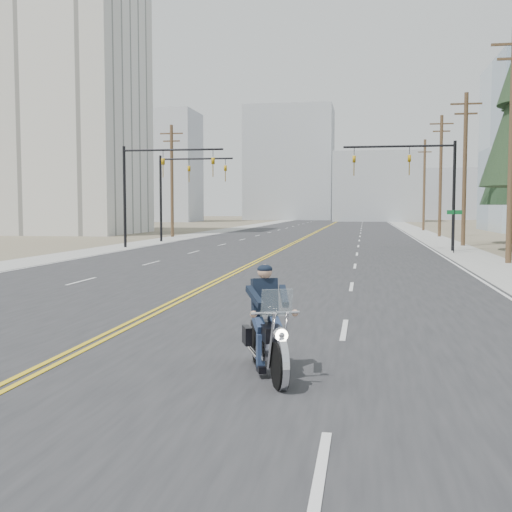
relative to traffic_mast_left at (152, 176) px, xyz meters
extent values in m
plane|color=#776D56|center=(8.98, -32.00, -4.94)|extent=(400.00, 400.00, 0.00)
cube|color=#303033|center=(8.98, 38.00, -4.93)|extent=(20.00, 200.00, 0.01)
cube|color=#A5A5A0|center=(-2.52, 38.00, -4.93)|extent=(3.00, 200.00, 0.01)
cube|color=#A5A5A0|center=(20.48, 38.00, -4.93)|extent=(3.00, 200.00, 0.01)
cylinder|color=black|center=(-2.02, 0.00, -1.44)|extent=(0.20, 0.20, 7.00)
cylinder|color=black|center=(1.48, 0.00, 1.76)|extent=(7.00, 0.14, 0.14)
imported|color=#BF8C0C|center=(0.78, 0.00, 1.11)|extent=(0.21, 0.26, 1.30)
imported|color=#BF8C0C|center=(4.28, 0.00, 1.11)|extent=(0.21, 0.26, 1.30)
cylinder|color=black|center=(19.98, 0.00, -1.44)|extent=(0.20, 0.20, 7.00)
cylinder|color=black|center=(16.48, 0.00, 1.76)|extent=(7.00, 0.14, 0.14)
imported|color=#BF8C0C|center=(17.18, 0.00, 1.11)|extent=(0.21, 0.26, 1.30)
imported|color=#BF8C0C|center=(13.68, 0.00, 1.11)|extent=(0.21, 0.26, 1.30)
cylinder|color=black|center=(-2.02, 8.00, -1.44)|extent=(0.20, 0.20, 7.00)
cylinder|color=black|center=(0.98, 8.00, 1.76)|extent=(6.00, 0.14, 0.14)
imported|color=#BF8C0C|center=(0.38, 8.00, 1.11)|extent=(0.21, 0.26, 1.30)
imported|color=#BF8C0C|center=(3.38, 8.00, 1.11)|extent=(0.21, 0.26, 1.30)
cylinder|color=black|center=(19.78, -2.00, -3.64)|extent=(0.06, 0.06, 2.60)
cube|color=#0C5926|center=(19.78, -2.00, -2.44)|extent=(0.90, 0.03, 0.25)
cylinder|color=brown|center=(21.48, -9.00, 0.81)|extent=(0.30, 0.30, 11.50)
cylinder|color=brown|center=(21.48, 6.00, 0.56)|extent=(0.30, 0.30, 11.00)
cube|color=brown|center=(21.48, 6.00, 5.26)|extent=(2.20, 0.12, 0.12)
cube|color=brown|center=(21.48, 6.00, 4.56)|extent=(1.60, 0.12, 0.12)
cylinder|color=brown|center=(21.48, 21.00, 0.81)|extent=(0.30, 0.30, 11.50)
cube|color=brown|center=(21.48, 21.00, 5.76)|extent=(2.20, 0.12, 0.12)
cube|color=brown|center=(21.48, 21.00, 5.06)|extent=(1.60, 0.12, 0.12)
cylinder|color=brown|center=(21.48, 38.00, 0.56)|extent=(0.30, 0.30, 11.00)
cube|color=brown|center=(21.48, 38.00, 5.26)|extent=(2.20, 0.12, 0.12)
cube|color=brown|center=(21.48, 38.00, 4.56)|extent=(1.60, 0.12, 0.12)
cylinder|color=brown|center=(-3.52, 16.00, 0.31)|extent=(0.30, 0.30, 10.50)
cube|color=brown|center=(-3.52, 16.00, 4.76)|extent=(2.20, 0.12, 0.12)
cube|color=brown|center=(-3.52, 16.00, 4.06)|extent=(1.60, 0.12, 0.12)
cube|color=silver|center=(-19.02, 23.00, 10.06)|extent=(18.00, 14.00, 30.00)
cube|color=#B7BCC6|center=(-26.02, 83.00, 6.06)|extent=(14.00, 12.00, 22.00)
cube|color=#ADB2B7|center=(16.98, 93.00, 2.06)|extent=(18.00, 14.00, 14.00)
cube|color=#ADB2B7|center=(-3.02, 108.00, 8.06)|extent=(20.00, 15.00, 26.00)
cube|color=#B7BCC6|center=(33.98, 118.00, 1.06)|extent=(14.00, 14.00, 12.00)
cube|color=#ADB2B7|center=(-41.02, 98.00, 3.06)|extent=(12.00, 12.00, 16.00)
camera|label=1|loc=(14.40, -42.40, -2.17)|focal=45.00mm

